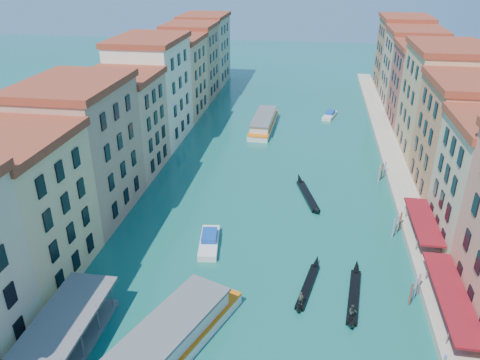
# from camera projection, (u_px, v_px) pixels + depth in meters

# --- Properties ---
(left_bank_palazzos) EXTENTS (12.80, 128.40, 21.00)m
(left_bank_palazzos) POSITION_uv_depth(u_px,v_px,m) (141.00, 103.00, 89.50)
(left_bank_palazzos) COLOR beige
(left_bank_palazzos) RESTS_ON ground
(right_bank_palazzos) EXTENTS (12.80, 128.40, 21.00)m
(right_bank_palazzos) POSITION_uv_depth(u_px,v_px,m) (448.00, 116.00, 81.89)
(right_bank_palazzos) COLOR #A84B43
(right_bank_palazzos) RESTS_ON ground
(quay) EXTENTS (4.00, 140.00, 1.00)m
(quay) POSITION_uv_depth(u_px,v_px,m) (393.00, 161.00, 87.03)
(quay) COLOR #B0A58E
(quay) RESTS_ON ground
(restaurant_awnings) EXTENTS (3.20, 44.55, 3.12)m
(restaurant_awnings) POSITION_uv_depth(u_px,v_px,m) (453.00, 298.00, 48.55)
(restaurant_awnings) COLOR maroon
(restaurant_awnings) RESTS_ON ground
(vaporetto_stop) EXTENTS (5.40, 16.40, 3.65)m
(vaporetto_stop) POSITION_uv_depth(u_px,v_px,m) (60.00, 345.00, 44.81)
(vaporetto_stop) COLOR slate
(vaporetto_stop) RESTS_ON ground
(mooring_poles_right) EXTENTS (1.44, 54.24, 3.20)m
(mooring_poles_right) POSITION_uv_depth(u_px,v_px,m) (410.00, 275.00, 54.88)
(mooring_poles_right) COLOR brown
(mooring_poles_right) RESTS_ON ground
(mooring_poles_left) EXTENTS (0.24, 8.24, 3.20)m
(mooring_poles_left) POSITION_uv_depth(u_px,v_px,m) (36.00, 343.00, 45.22)
(mooring_poles_left) COLOR brown
(mooring_poles_left) RESTS_ON ground
(vaporetto_near) EXTENTS (13.12, 23.15, 3.39)m
(vaporetto_near) POSITION_uv_depth(u_px,v_px,m) (157.00, 351.00, 44.01)
(vaporetto_near) COLOR white
(vaporetto_near) RESTS_ON ground
(vaporetto_far) EXTENTS (4.93, 19.31, 2.86)m
(vaporetto_far) POSITION_uv_depth(u_px,v_px,m) (264.00, 122.00, 105.17)
(vaporetto_far) COLOR silver
(vaporetto_far) RESTS_ON ground
(gondola_fore) EXTENTS (3.06, 11.08, 2.23)m
(gondola_fore) POSITION_uv_depth(u_px,v_px,m) (308.00, 285.00, 54.61)
(gondola_fore) COLOR black
(gondola_fore) RESTS_ON ground
(gondola_right) EXTENTS (2.36, 12.40, 2.47)m
(gondola_right) POSITION_uv_depth(u_px,v_px,m) (354.00, 296.00, 52.73)
(gondola_right) COLOR black
(gondola_right) RESTS_ON ground
(gondola_far) EXTENTS (4.69, 13.17, 1.90)m
(gondola_far) POSITION_uv_depth(u_px,v_px,m) (307.00, 194.00, 75.30)
(gondola_far) COLOR black
(gondola_far) RESTS_ON ground
(motorboat_mid) EXTENTS (3.43, 7.93, 1.59)m
(motorboat_mid) POSITION_uv_depth(u_px,v_px,m) (209.00, 241.00, 62.62)
(motorboat_mid) COLOR silver
(motorboat_mid) RESTS_ON ground
(motorboat_far) EXTENTS (3.83, 7.10, 1.40)m
(motorboat_far) POSITION_uv_depth(u_px,v_px,m) (330.00, 115.00, 112.30)
(motorboat_far) COLOR silver
(motorboat_far) RESTS_ON ground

